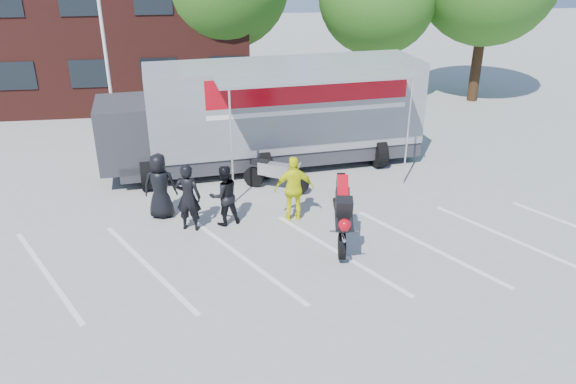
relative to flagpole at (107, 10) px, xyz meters
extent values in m
plane|color=#9D9D98|center=(6.24, -10.00, -5.05)|extent=(100.00, 100.00, 0.00)
cube|color=white|center=(6.24, -9.00, -5.05)|extent=(18.09, 13.33, 0.01)
cube|color=#4B1D18|center=(-3.76, 8.00, -1.55)|extent=(18.00, 8.00, 7.00)
cylinder|color=white|center=(-0.26, 0.00, -1.05)|extent=(0.12, 0.12, 8.00)
cylinder|color=#382314|center=(4.24, 6.00, -3.43)|extent=(0.50, 0.50, 3.24)
cylinder|color=#382314|center=(11.24, 5.00, -3.61)|extent=(0.50, 0.50, 2.88)
cylinder|color=#382314|center=(16.24, 4.50, -3.34)|extent=(0.50, 0.50, 3.42)
imported|color=black|center=(1.84, -6.26, -4.09)|extent=(0.98, 0.68, 1.92)
imported|color=black|center=(2.65, -7.15, -4.09)|extent=(0.81, 0.64, 1.93)
imported|color=black|center=(3.62, -6.97, -4.18)|extent=(1.02, 0.90, 1.75)
imported|color=#F6FF0D|center=(5.59, -6.97, -4.10)|extent=(1.13, 0.50, 1.91)
camera|label=1|loc=(3.42, -21.19, 2.38)|focal=35.00mm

